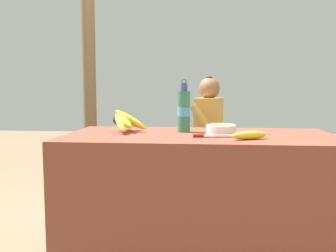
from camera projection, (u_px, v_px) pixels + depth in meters
market_counter at (199, 197)px, 2.03m from camera, size 1.50×0.73×0.72m
banana_bunch_ripe at (124, 120)px, 2.10m from camera, size 0.21×0.33×0.14m
serving_bowl at (221, 128)px, 2.02m from camera, size 0.17×0.17×0.05m
water_bottle at (184, 111)px, 2.09m from camera, size 0.08×0.08×0.31m
loose_banana_front at (249, 135)px, 1.78m from camera, size 0.20×0.12×0.04m
knife at (210, 135)px, 1.87m from camera, size 0.24×0.06×0.02m
wooden_bench at (217, 164)px, 3.07m from camera, size 1.84×0.32×0.39m
seated_vendor at (204, 132)px, 3.03m from camera, size 0.44×0.42×1.08m
banana_bunch_green at (281, 151)px, 3.01m from camera, size 0.18×0.30×0.14m
support_post_near at (89, 73)px, 3.44m from camera, size 0.13×0.13×2.26m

